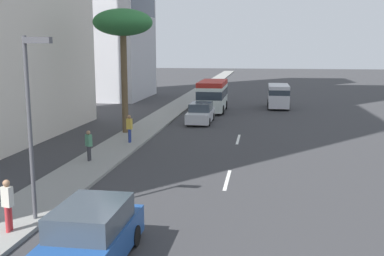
{
  "coord_description": "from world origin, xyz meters",
  "views": [
    {
      "loc": [
        -5.07,
        -1.44,
        5.87
      ],
      "look_at": [
        16.68,
        1.92,
        2.0
      ],
      "focal_mm": 42.43,
      "sensor_mm": 36.0,
      "label": 1
    }
  ],
  "objects": [
    {
      "name": "van_fourth",
      "position": [
        40.65,
        -3.09,
        1.32
      ],
      "size": [
        5.0,
        2.1,
        2.31
      ],
      "color": "silver",
      "rests_on": "ground_plane"
    },
    {
      "name": "pedestrian_by_tree",
      "position": [
        21.42,
        6.53,
        1.09
      ],
      "size": [
        0.3,
        0.37,
        1.7
      ],
      "rotation": [
        0.0,
        0.0,
        4.43
      ],
      "color": "navy",
      "rests_on": "sidewalk_right"
    },
    {
      "name": "sidewalk_right",
      "position": [
        31.5,
        6.95,
        0.07
      ],
      "size": [
        162.0,
        2.53,
        0.15
      ],
      "primitive_type": "cube",
      "color": "gray",
      "rests_on": "ground_plane"
    },
    {
      "name": "ground_plane",
      "position": [
        31.5,
        0.0,
        0.0
      ],
      "size": [
        198.0,
        198.0,
        0.0
      ],
      "primitive_type": "plane",
      "color": "#38383A"
    },
    {
      "name": "lane_stripe_mid",
      "position": [
        14.73,
        0.0,
        0.01
      ],
      "size": [
        3.2,
        0.16,
        0.01
      ],
      "primitive_type": "cube",
      "color": "silver",
      "rests_on": "ground_plane"
    },
    {
      "name": "street_lamp",
      "position": [
        8.64,
        5.97,
        3.98
      ],
      "size": [
        0.24,
        0.97,
        6.12
      ],
      "color": "#4C4C51",
      "rests_on": "sidewalk_right"
    },
    {
      "name": "pedestrian_near_lamp",
      "position": [
        7.48,
        6.35,
        1.08
      ],
      "size": [
        0.3,
        0.36,
        1.69
      ],
      "rotation": [
        0.0,
        0.0,
        4.5
      ],
      "color": "red",
      "rests_on": "sidewalk_right"
    },
    {
      "name": "pedestrian_mid_block",
      "position": [
        16.62,
        7.27,
        1.01
      ],
      "size": [
        0.35,
        0.39,
        1.58
      ],
      "rotation": [
        0.0,
        0.0,
        4.17
      ],
      "color": "#333338",
      "rests_on": "sidewalk_right"
    },
    {
      "name": "lane_stripe_far",
      "position": [
        24.1,
        0.0,
        0.01
      ],
      "size": [
        3.2,
        0.16,
        0.01
      ],
      "primitive_type": "cube",
      "color": "silver",
      "rests_on": "ground_plane"
    },
    {
      "name": "car_third",
      "position": [
        30.42,
        3.34,
        0.75
      ],
      "size": [
        4.53,
        1.87,
        1.58
      ],
      "rotation": [
        0.0,
        0.0,
        3.14
      ],
      "color": "silver",
      "rests_on": "ground_plane"
    },
    {
      "name": "minibus_second",
      "position": [
        37.14,
        3.11,
        1.58
      ],
      "size": [
        6.39,
        2.44,
        2.87
      ],
      "rotation": [
        0.0,
        0.0,
        3.14
      ],
      "color": "silver",
      "rests_on": "ground_plane"
    },
    {
      "name": "palm_tree",
      "position": [
        24.69,
        7.8,
        7.4
      ],
      "size": [
        3.95,
        3.95,
        8.31
      ],
      "color": "brown",
      "rests_on": "sidewalk_right"
    },
    {
      "name": "car_lead",
      "position": [
        5.98,
        3.09,
        0.79
      ],
      "size": [
        4.61,
        1.95,
        1.67
      ],
      "rotation": [
        0.0,
        0.0,
        3.14
      ],
      "color": "#1E478C",
      "rests_on": "ground_plane"
    }
  ]
}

